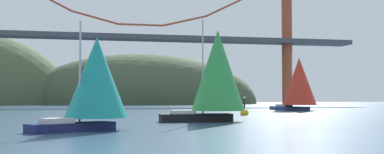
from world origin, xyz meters
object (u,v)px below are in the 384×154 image
(sailboat_teal_sail, at_px, (95,80))
(sailboat_green_sail, at_px, (217,72))
(channel_buoy, at_px, (244,112))
(sailboat_scarlet_sail, at_px, (299,82))

(sailboat_teal_sail, height_order, sailboat_green_sail, sailboat_green_sail)
(sailboat_teal_sail, height_order, channel_buoy, sailboat_teal_sail)
(sailboat_scarlet_sail, relative_size, channel_buoy, 3.93)
(sailboat_scarlet_sail, relative_size, sailboat_green_sail, 1.05)
(sailboat_green_sail, xyz_separation_m, channel_buoy, (7.85, 14.78, -4.40))
(sailboat_scarlet_sail, xyz_separation_m, channel_buoy, (-16.44, -18.50, -4.58))
(sailboat_teal_sail, distance_m, channel_buoy, 31.51)
(sailboat_green_sail, bearing_deg, sailboat_scarlet_sail, 53.88)
(sailboat_scarlet_sail, distance_m, channel_buoy, 25.17)
(sailboat_teal_sail, distance_m, sailboat_green_sail, 15.27)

